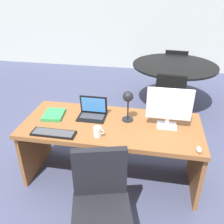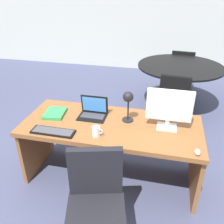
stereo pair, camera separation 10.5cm
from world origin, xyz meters
TOP-DOWN VIEW (x-y plane):
  - ground at (0.00, 1.50)m, footprint 12.00×12.00m
  - back_wall at (0.00, 4.13)m, footprint 10.00×0.10m
  - desk at (0.00, 0.04)m, footprint 1.88×0.80m
  - monitor at (0.57, 0.06)m, footprint 0.45×0.16m
  - laptop at (-0.23, 0.14)m, footprint 0.31×0.23m
  - keyboard at (-0.52, -0.29)m, footprint 0.44×0.14m
  - mouse at (0.85, -0.32)m, footprint 0.05×0.08m
  - desk_lamp at (0.16, 0.09)m, footprint 0.12×0.14m
  - book at (-0.66, 0.05)m, footprint 0.24×0.29m
  - coffee_mug at (-0.09, -0.25)m, footprint 0.11×0.08m
  - office_chair at (0.08, -0.86)m, footprint 0.56×0.58m
  - meeting_table at (0.73, 2.00)m, footprint 1.43×1.43m
  - meeting_chair_near at (0.64, 1.11)m, footprint 0.56×0.56m
  - meeting_chair_far at (0.82, 2.88)m, footprint 0.56×0.56m

SIDE VIEW (x-z plane):
  - ground at x=0.00m, z-range 0.00..0.00m
  - meeting_chair_near at x=0.64m, z-range -0.10..0.76m
  - meeting_chair_far at x=0.82m, z-range -0.09..0.76m
  - office_chair at x=0.08m, z-range -0.08..0.84m
  - desk at x=0.00m, z-range 0.18..0.91m
  - meeting_table at x=0.73m, z-range 0.21..1.01m
  - keyboard at x=-0.52m, z-range 0.72..0.75m
  - book at x=-0.66m, z-range 0.72..0.76m
  - mouse at x=0.85m, z-range 0.72..0.76m
  - coffee_mug at x=-0.09m, z-range 0.72..0.82m
  - laptop at x=-0.23m, z-range 0.68..0.90m
  - monitor at x=0.57m, z-range 0.75..1.17m
  - desk_lamp at x=0.16m, z-range 0.80..1.15m
  - back_wall at x=0.00m, z-range 0.00..2.80m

